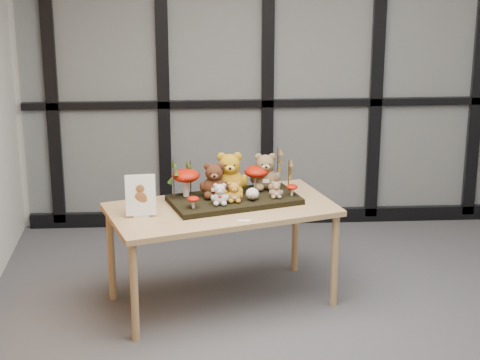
{
  "coord_description": "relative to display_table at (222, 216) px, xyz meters",
  "views": [
    {
      "loc": [
        -1.08,
        -4.49,
        2.63
      ],
      "look_at": [
        -0.77,
        0.91,
        0.89
      ],
      "focal_mm": 65.0,
      "sensor_mm": 36.0,
      "label": 1
    }
  ],
  "objects": [
    {
      "name": "bear_tan_back",
      "position": [
        0.31,
        0.26,
        0.24
      ],
      "size": [
        0.26,
        0.25,
        0.28
      ],
      "primitive_type": null,
      "rotation": [
        0.0,
        0.0,
        0.31
      ],
      "color": "brown",
      "rests_on": "diorama_tray"
    },
    {
      "name": "bear_beige_small",
      "position": [
        0.37,
        0.07,
        0.17
      ],
      "size": [
        0.12,
        0.11,
        0.13
      ],
      "primitive_type": null,
      "rotation": [
        0.0,
        0.0,
        0.31
      ],
      "color": "#9C7B5B",
      "rests_on": "diorama_tray"
    },
    {
      "name": "plush_cream_hedgehog",
      "position": [
        0.21,
        0.03,
        0.15
      ],
      "size": [
        0.08,
        0.08,
        0.09
      ],
      "primitive_type": null,
      "rotation": [
        0.0,
        0.0,
        0.31
      ],
      "color": "silver",
      "rests_on": "diorama_tray"
    },
    {
      "name": "sprig_dry_far_right",
      "position": [
        0.4,
        0.28,
        0.25
      ],
      "size": [
        0.05,
        0.05,
        0.29
      ],
      "primitive_type": null,
      "color": "brown",
      "rests_on": "diorama_tray"
    },
    {
      "name": "sprig_green_centre",
      "position": [
        -0.0,
        0.23,
        0.2
      ],
      "size": [
        0.05,
        0.05,
        0.19
      ],
      "primitive_type": null,
      "color": "#18390C",
      "rests_on": "diorama_tray"
    },
    {
      "name": "mushroom_front_left",
      "position": [
        -0.19,
        -0.11,
        0.15
      ],
      "size": [
        0.08,
        0.08,
        0.09
      ],
      "primitive_type": null,
      "color": "#901004",
      "rests_on": "diorama_tray"
    },
    {
      "name": "display_table",
      "position": [
        0.0,
        0.0,
        0.0
      ],
      "size": [
        1.64,
        1.15,
        0.69
      ],
      "rotation": [
        0.0,
        0.0,
        0.31
      ],
      "color": "#A17E57",
      "rests_on": "floor"
    },
    {
      "name": "diorama_tray",
      "position": [
        0.09,
        0.09,
        0.09
      ],
      "size": [
        0.94,
        0.66,
        0.04
      ],
      "primitive_type": "cube",
      "rotation": [
        0.0,
        0.0,
        0.31
      ],
      "color": "black",
      "rests_on": "display_table"
    },
    {
      "name": "mushroom_front_right",
      "position": [
        0.48,
        0.1,
        0.15
      ],
      "size": [
        0.08,
        0.08,
        0.09
      ],
      "primitive_type": null,
      "color": "#901004",
      "rests_on": "diorama_tray"
    },
    {
      "name": "room_shell",
      "position": [
        0.89,
        -0.95,
        1.05
      ],
      "size": [
        5.0,
        5.0,
        5.0
      ],
      "color": "beige",
      "rests_on": "floor"
    },
    {
      "name": "label_card",
      "position": [
        0.13,
        -0.27,
        0.07
      ],
      "size": [
        0.08,
        0.03,
        0.0
      ],
      "primitive_type": "cube",
      "color": "white",
      "rests_on": "display_table"
    },
    {
      "name": "glass_partition",
      "position": [
        0.89,
        1.52,
        0.79
      ],
      "size": [
        4.9,
        0.06,
        2.78
      ],
      "color": "#2D383F",
      "rests_on": "floor"
    },
    {
      "name": "mushroom_back_left",
      "position": [
        -0.24,
        0.14,
        0.21
      ],
      "size": [
        0.19,
        0.19,
        0.21
      ],
      "primitive_type": null,
      "color": "#901004",
      "rests_on": "diorama_tray"
    },
    {
      "name": "sign_holder",
      "position": [
        -0.53,
        -0.15,
        0.19
      ],
      "size": [
        0.2,
        0.07,
        0.28
      ],
      "rotation": [
        0.0,
        0.0,
        0.09
      ],
      "color": "silver",
      "rests_on": "display_table"
    },
    {
      "name": "bear_brown_medium",
      "position": [
        -0.05,
        0.11,
        0.23
      ],
      "size": [
        0.24,
        0.23,
        0.26
      ],
      "primitive_type": null,
      "rotation": [
        0.0,
        0.0,
        0.31
      ],
      "color": "#412011",
      "rests_on": "diorama_tray"
    },
    {
      "name": "bear_pooh_yellow",
      "position": [
        0.06,
        0.18,
        0.26
      ],
      "size": [
        0.3,
        0.28,
        0.32
      ],
      "primitive_type": null,
      "rotation": [
        0.0,
        0.0,
        0.31
      ],
      "color": "#A57411",
      "rests_on": "diorama_tray"
    },
    {
      "name": "bear_white_bow",
      "position": [
        -0.01,
        -0.05,
        0.18
      ],
      "size": [
        0.15,
        0.14,
        0.16
      ],
      "primitive_type": null,
      "rotation": [
        0.0,
        0.0,
        0.31
      ],
      "color": "beige",
      "rests_on": "diorama_tray"
    },
    {
      "name": "bear_small_yellow",
      "position": [
        0.08,
        0.0,
        0.18
      ],
      "size": [
        0.14,
        0.13,
        0.15
      ],
      "primitive_type": null,
      "rotation": [
        0.0,
        0.0,
        0.31
      ],
      "color": "#B97A21",
      "rests_on": "diorama_tray"
    },
    {
      "name": "sprig_green_mid_left",
      "position": [
        -0.2,
        0.16,
        0.22
      ],
      "size": [
        0.05,
        0.05,
        0.24
      ],
      "primitive_type": null,
      "color": "#18390C",
      "rests_on": "diorama_tray"
    },
    {
      "name": "mushroom_back_right",
      "position": [
        0.25,
        0.24,
        0.2
      ],
      "size": [
        0.17,
        0.17,
        0.19
      ],
      "primitive_type": null,
      "color": "#901004",
      "rests_on": "diorama_tray"
    },
    {
      "name": "sprig_green_far_left",
      "position": [
        -0.32,
        0.08,
        0.24
      ],
      "size": [
        0.05,
        0.05,
        0.27
      ],
      "primitive_type": null,
      "color": "#18390C",
      "rests_on": "diorama_tray"
    },
    {
      "name": "sprig_dry_mid_right",
      "position": [
        0.47,
        0.19,
        0.22
      ],
      "size": [
        0.05,
        0.05,
        0.22
      ],
      "primitive_type": null,
      "color": "brown",
      "rests_on": "diorama_tray"
    }
  ]
}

